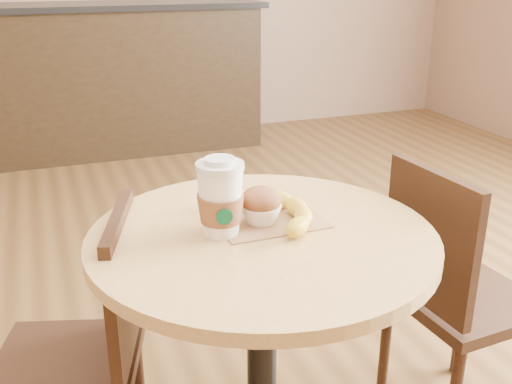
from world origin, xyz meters
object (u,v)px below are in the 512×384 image
at_px(cafe_table, 262,309).
at_px(muffin, 261,205).
at_px(chair_right, 453,290).
at_px(banana, 272,210).
at_px(coffee_cup, 221,201).
at_px(chair_left, 87,349).

bearing_deg(cafe_table, muffin, 72.56).
height_order(chair_right, muffin, muffin).
height_order(cafe_table, muffin, muffin).
bearing_deg(banana, coffee_cup, 179.63).
xyz_separation_m(cafe_table, muffin, (0.01, 0.05, 0.24)).
bearing_deg(chair_right, coffee_cup, 89.57).
distance_m(chair_left, muffin, 0.56).
height_order(chair_left, muffin, muffin).
relative_size(cafe_table, muffin, 8.14).
distance_m(cafe_table, banana, 0.23).
xyz_separation_m(chair_left, coffee_cup, (0.30, -0.14, 0.40)).
xyz_separation_m(chair_left, banana, (0.43, -0.11, 0.35)).
height_order(cafe_table, chair_right, chair_right).
relative_size(coffee_cup, banana, 0.59).
distance_m(cafe_table, muffin, 0.24).
height_order(coffee_cup, banana, coffee_cup).
height_order(muffin, banana, muffin).
bearing_deg(chair_left, muffin, 90.20).
distance_m(coffee_cup, banana, 0.15).
relative_size(chair_right, muffin, 8.62).
bearing_deg(coffee_cup, chair_left, 163.13).
xyz_separation_m(coffee_cup, muffin, (0.10, 0.02, -0.03)).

